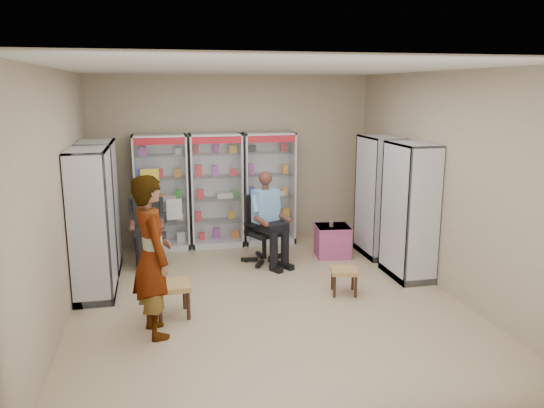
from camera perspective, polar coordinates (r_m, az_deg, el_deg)
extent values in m
plane|color=tan|center=(7.15, -0.46, -10.41)|extent=(6.00, 6.00, 0.00)
cube|color=tan|center=(9.63, -4.19, 4.77)|extent=(5.00, 0.02, 3.00)
cube|color=tan|center=(3.92, 8.68, -6.65)|extent=(5.00, 0.02, 3.00)
cube|color=tan|center=(6.67, -21.99, 0.50)|extent=(0.02, 6.00, 3.00)
cube|color=tan|center=(7.62, 18.24, 2.17)|extent=(0.02, 6.00, 3.00)
cube|color=silver|center=(6.60, -0.51, 14.39)|extent=(5.00, 6.00, 0.02)
cube|color=#BABDC2|center=(9.35, -11.81, 1.21)|extent=(0.90, 0.50, 2.00)
cube|color=#B1B5B9|center=(9.40, -6.01, 1.47)|extent=(0.90, 0.50, 2.00)
cube|color=#B9BBC1|center=(9.55, -0.34, 1.70)|extent=(0.90, 0.50, 2.00)
cube|color=silver|center=(8.99, 11.40, 0.78)|extent=(0.90, 0.50, 2.00)
cube|color=silver|center=(8.02, 14.54, -0.77)|extent=(0.90, 0.50, 2.00)
cube|color=#A0A1A7|center=(8.48, -18.00, -0.27)|extent=(0.90, 0.50, 2.00)
cube|color=#A7ABAE|center=(7.42, -18.77, -2.09)|extent=(0.90, 0.50, 2.00)
cube|color=#2F2012|center=(8.76, -13.22, -3.18)|extent=(0.42, 0.42, 0.94)
cube|color=black|center=(8.52, -0.85, -2.72)|extent=(0.80, 0.80, 1.10)
cube|color=#A34187|center=(8.96, 6.52, -3.97)|extent=(0.60, 0.58, 0.52)
cylinder|color=#542607|center=(8.83, 6.40, -2.14)|extent=(0.07, 0.07, 0.09)
cube|color=#AC7348|center=(7.40, 7.74, -8.23)|extent=(0.43, 0.43, 0.36)
cube|color=olive|center=(6.76, -10.64, -10.08)|extent=(0.46, 0.46, 0.42)
imported|color=gray|center=(6.09, -12.76, -5.54)|extent=(0.60, 0.77, 1.85)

